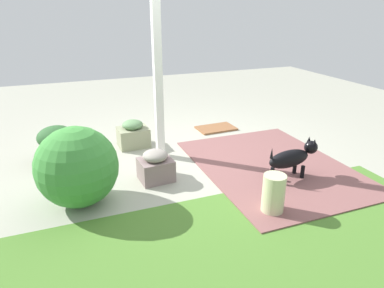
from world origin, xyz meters
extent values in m
plane|color=#A3A392|center=(0.00, 0.00, 0.00)|extent=(12.00, 12.00, 0.00)
cube|color=#825250|center=(-0.92, 0.60, 0.01)|extent=(1.80, 2.40, 0.02)
cube|color=white|center=(0.34, -0.27, 1.27)|extent=(0.10, 0.10, 2.53)
cube|color=gray|center=(0.62, -0.75, 0.14)|extent=(0.45, 0.37, 0.29)
ellipsoid|color=#5E8857|center=(0.62, -0.75, 0.34)|extent=(0.30, 0.30, 0.14)
cube|color=gray|center=(0.59, 0.41, 0.13)|extent=(0.41, 0.36, 0.26)
ellipsoid|color=gray|center=(0.59, 0.41, 0.32)|extent=(0.30, 0.30, 0.13)
sphere|color=#3C8A39|center=(1.48, 0.63, 0.42)|extent=(0.84, 0.84, 0.84)
cylinder|color=#AA5B34|center=(1.67, -0.55, 0.11)|extent=(0.27, 0.27, 0.23)
ellipsoid|color=#2B582B|center=(1.67, -0.55, 0.36)|extent=(0.48, 0.48, 0.29)
ellipsoid|color=black|center=(-0.88, 0.98, 0.28)|extent=(0.59, 0.25, 0.21)
sphere|color=black|center=(-1.21, 0.94, 0.36)|extent=(0.16, 0.16, 0.16)
cone|color=black|center=(-1.20, 0.90, 0.45)|extent=(0.05, 0.05, 0.07)
cone|color=black|center=(-1.21, 0.99, 0.45)|extent=(0.05, 0.05, 0.07)
cylinder|color=black|center=(-1.05, 0.89, 0.09)|extent=(0.05, 0.05, 0.17)
cylinder|color=black|center=(-1.06, 1.02, 0.09)|extent=(0.05, 0.05, 0.17)
cylinder|color=black|center=(-0.69, 0.93, 0.09)|extent=(0.05, 0.05, 0.17)
cylinder|color=black|center=(-0.71, 1.06, 0.09)|extent=(0.05, 0.05, 0.17)
cone|color=black|center=(-0.61, 1.01, 0.41)|extent=(0.04, 0.04, 0.13)
cylinder|color=beige|center=(-0.32, 1.51, 0.21)|extent=(0.23, 0.23, 0.41)
cube|color=brown|center=(-0.85, -1.00, 0.01)|extent=(0.65, 0.44, 0.03)
camera|label=1|loc=(1.52, 4.01, 1.95)|focal=32.15mm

